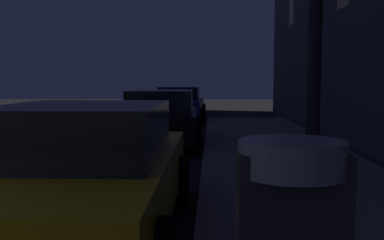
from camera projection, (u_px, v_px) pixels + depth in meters
name	position (u px, v px, depth m)	size (l,w,h in m)	color
car_yellow_cab	(86.00, 173.00, 4.57)	(2.08, 4.34, 1.43)	gold
car_black	(161.00, 117.00, 11.44)	(2.19, 4.23, 1.43)	black
car_blue	(180.00, 104.00, 18.27)	(2.11, 4.61, 1.43)	navy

